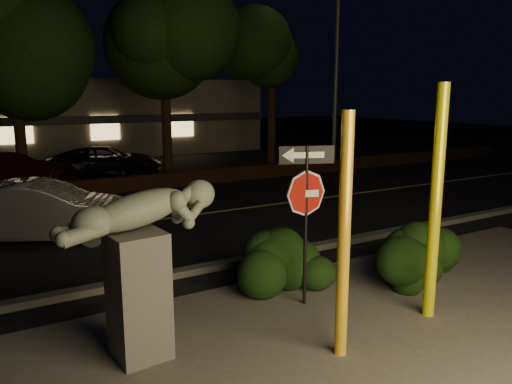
% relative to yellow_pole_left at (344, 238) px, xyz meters
% --- Properties ---
extents(ground, '(90.00, 90.00, 0.00)m').
position_rel_yellow_pole_left_xyz_m(ground, '(0.40, 10.72, -1.53)').
color(ground, black).
rests_on(ground, ground).
extents(patio, '(14.00, 6.00, 0.02)m').
position_rel_yellow_pole_left_xyz_m(patio, '(0.40, -0.28, -1.52)').
color(patio, '#4C4944').
rests_on(patio, ground).
extents(road, '(80.00, 8.00, 0.01)m').
position_rel_yellow_pole_left_xyz_m(road, '(0.40, 7.72, -1.52)').
color(road, black).
rests_on(road, ground).
extents(lane_marking, '(80.00, 0.12, 0.00)m').
position_rel_yellow_pole_left_xyz_m(lane_marking, '(0.40, 7.72, -1.51)').
color(lane_marking, '#BDBC4B').
rests_on(lane_marking, road).
extents(curb, '(80.00, 0.25, 0.12)m').
position_rel_yellow_pole_left_xyz_m(curb, '(0.40, 3.62, -1.47)').
color(curb, '#4C4944').
rests_on(curb, ground).
extents(brick_wall, '(40.00, 0.35, 0.50)m').
position_rel_yellow_pole_left_xyz_m(brick_wall, '(0.40, 12.02, -1.28)').
color(brick_wall, '#4B2918').
rests_on(brick_wall, ground).
extents(parking_lot, '(40.00, 12.00, 0.01)m').
position_rel_yellow_pole_left_xyz_m(parking_lot, '(0.40, 17.72, -1.52)').
color(parking_lot, black).
rests_on(parking_lot, ground).
extents(building, '(22.00, 10.20, 4.00)m').
position_rel_yellow_pole_left_xyz_m(building, '(0.40, 25.71, 0.47)').
color(building, '#696054').
rests_on(building, ground).
extents(tree_far_b, '(5.20, 5.20, 8.41)m').
position_rel_yellow_pole_left_xyz_m(tree_far_b, '(-2.10, 13.92, 4.53)').
color(tree_far_b, black).
rests_on(tree_far_b, ground).
extents(tree_far_c, '(4.80, 4.80, 7.84)m').
position_rel_yellow_pole_left_xyz_m(tree_far_c, '(2.90, 13.52, 4.13)').
color(tree_far_c, black).
rests_on(tree_far_c, ground).
extents(tree_far_d, '(4.40, 4.40, 7.42)m').
position_rel_yellow_pole_left_xyz_m(tree_far_d, '(7.90, 14.02, 3.89)').
color(tree_far_d, black).
rests_on(tree_far_d, ground).
extents(yellow_pole_left, '(0.15, 0.15, 3.05)m').
position_rel_yellow_pole_left_xyz_m(yellow_pole_left, '(0.00, 0.00, 0.00)').
color(yellow_pole_left, yellow).
rests_on(yellow_pole_left, ground).
extents(yellow_pole_right, '(0.17, 0.17, 3.39)m').
position_rel_yellow_pole_left_xyz_m(yellow_pole_right, '(1.85, 0.20, 0.17)').
color(yellow_pole_right, yellow).
rests_on(yellow_pole_right, ground).
extents(signpost, '(0.80, 0.31, 2.48)m').
position_rel_yellow_pole_left_xyz_m(signpost, '(0.52, 1.47, 0.24)').
color(signpost, black).
rests_on(signpost, ground).
extents(sculpture, '(2.02, 0.70, 2.16)m').
position_rel_yellow_pole_left_xyz_m(sculpture, '(-2.13, 1.23, -0.19)').
color(sculpture, '#4C4944').
rests_on(sculpture, ground).
extents(hedge_center, '(2.27, 1.54, 1.08)m').
position_rel_yellow_pole_left_xyz_m(hedge_center, '(0.68, 2.06, -0.98)').
color(hedge_center, black).
rests_on(hedge_center, ground).
extents(hedge_right, '(1.89, 1.47, 1.10)m').
position_rel_yellow_pole_left_xyz_m(hedge_right, '(2.63, 1.19, -0.98)').
color(hedge_right, black).
rests_on(hedge_right, ground).
extents(hedge_far_right, '(1.68, 1.17, 1.09)m').
position_rel_yellow_pole_left_xyz_m(hedge_far_right, '(3.09, 1.52, -0.98)').
color(hedge_far_right, black).
rests_on(hedge_far_right, ground).
extents(streetlight, '(1.35, 0.52, 9.13)m').
position_rel_yellow_pole_left_xyz_m(streetlight, '(9.61, 12.11, 3.91)').
color(streetlight, '#4D4D52').
rests_on(streetlight, ground).
extents(silver_sedan, '(4.29, 2.98, 1.34)m').
position_rel_yellow_pole_left_xyz_m(silver_sedan, '(-2.43, 7.27, -0.86)').
color(silver_sedan, '#B7B7BC').
rests_on(silver_sedan, ground).
extents(parked_car_darkred, '(5.15, 3.58, 1.39)m').
position_rel_yellow_pole_left_xyz_m(parked_car_darkred, '(-2.57, 14.07, -0.83)').
color(parked_car_darkred, '#3F120D').
rests_on(parked_car_darkred, ground).
extents(parked_car_dark, '(4.73, 3.25, 1.20)m').
position_rel_yellow_pole_left_xyz_m(parked_car_dark, '(1.07, 15.48, -0.93)').
color(parked_car_dark, black).
rests_on(parked_car_dark, ground).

